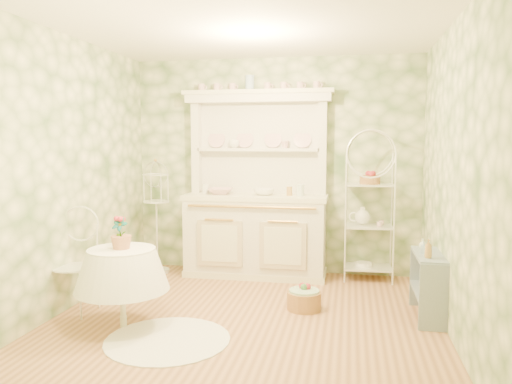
% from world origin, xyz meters
% --- Properties ---
extents(floor, '(3.60, 3.60, 0.00)m').
position_xyz_m(floor, '(0.00, 0.00, 0.00)').
color(floor, tan).
rests_on(floor, ground).
extents(ceiling, '(3.60, 3.60, 0.00)m').
position_xyz_m(ceiling, '(0.00, 0.00, 2.70)').
color(ceiling, white).
rests_on(ceiling, floor).
extents(wall_left, '(3.60, 3.60, 0.00)m').
position_xyz_m(wall_left, '(-1.80, 0.00, 1.35)').
color(wall_left, '#EDEAC1').
rests_on(wall_left, floor).
extents(wall_right, '(3.60, 3.60, 0.00)m').
position_xyz_m(wall_right, '(1.80, 0.00, 1.35)').
color(wall_right, '#EDEAC1').
rests_on(wall_right, floor).
extents(wall_back, '(3.60, 3.60, 0.00)m').
position_xyz_m(wall_back, '(0.00, 1.80, 1.35)').
color(wall_back, '#EDEAC1').
rests_on(wall_back, floor).
extents(wall_front, '(3.60, 3.60, 0.00)m').
position_xyz_m(wall_front, '(0.00, -1.80, 1.35)').
color(wall_front, '#EDEAC1').
rests_on(wall_front, floor).
extents(kitchen_dresser, '(1.87, 0.61, 2.29)m').
position_xyz_m(kitchen_dresser, '(-0.20, 1.52, 1.15)').
color(kitchen_dresser, white).
rests_on(kitchen_dresser, floor).
extents(bakers_rack, '(0.54, 0.39, 1.67)m').
position_xyz_m(bakers_rack, '(1.17, 1.60, 0.84)').
color(bakers_rack, white).
rests_on(bakers_rack, floor).
extents(side_shelf, '(0.26, 0.69, 0.60)m').
position_xyz_m(side_shelf, '(1.68, 0.35, 0.30)').
color(side_shelf, '#8091A1').
rests_on(side_shelf, floor).
extents(round_table, '(0.79, 0.79, 0.65)m').
position_xyz_m(round_table, '(-1.04, -0.41, 0.33)').
color(round_table, white).
rests_on(round_table, floor).
extents(cafe_chair, '(0.52, 0.52, 0.97)m').
position_xyz_m(cafe_chair, '(-1.68, -0.15, 0.48)').
color(cafe_chair, white).
rests_on(cafe_chair, floor).
extents(birdcage_stand, '(0.39, 0.39, 1.49)m').
position_xyz_m(birdcage_stand, '(-1.45, 1.42, 0.75)').
color(birdcage_stand, white).
rests_on(birdcage_stand, floor).
extents(floor_basket, '(0.47, 0.47, 0.24)m').
position_xyz_m(floor_basket, '(0.51, 0.36, 0.12)').
color(floor_basket, '#A87745').
rests_on(floor_basket, floor).
extents(lace_rug, '(1.08, 1.08, 0.01)m').
position_xyz_m(lace_rug, '(-0.54, -0.63, 0.00)').
color(lace_rug, white).
rests_on(lace_rug, floor).
extents(bowl_floral, '(0.33, 0.33, 0.08)m').
position_xyz_m(bowl_floral, '(-0.64, 1.51, 1.02)').
color(bowl_floral, white).
rests_on(bowl_floral, kitchen_dresser).
extents(bowl_white, '(0.31, 0.31, 0.08)m').
position_xyz_m(bowl_white, '(-0.09, 1.49, 1.02)').
color(bowl_white, white).
rests_on(bowl_white, kitchen_dresser).
extents(cup_left, '(0.16, 0.16, 0.10)m').
position_xyz_m(cup_left, '(-0.50, 1.67, 1.61)').
color(cup_left, white).
rests_on(cup_left, kitchen_dresser).
extents(cup_right, '(0.11, 0.11, 0.09)m').
position_xyz_m(cup_right, '(0.14, 1.68, 1.61)').
color(cup_right, white).
rests_on(cup_right, kitchen_dresser).
extents(potted_geranium, '(0.17, 0.13, 0.28)m').
position_xyz_m(potted_geranium, '(-1.04, -0.43, 0.85)').
color(potted_geranium, '#3F7238').
rests_on(potted_geranium, round_table).
extents(bottle_amber, '(0.08, 0.08, 0.17)m').
position_xyz_m(bottle_amber, '(1.64, 0.18, 0.68)').
color(bottle_amber, '#AB8141').
rests_on(bottle_amber, side_shelf).
extents(bottle_blue, '(0.06, 0.06, 0.11)m').
position_xyz_m(bottle_blue, '(1.63, 0.36, 0.65)').
color(bottle_blue, '#9BB8DA').
rests_on(bottle_blue, side_shelf).
extents(bottle_glass, '(0.10, 0.10, 0.10)m').
position_xyz_m(bottle_glass, '(1.65, 0.56, 0.65)').
color(bottle_glass, silver).
rests_on(bottle_glass, side_shelf).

